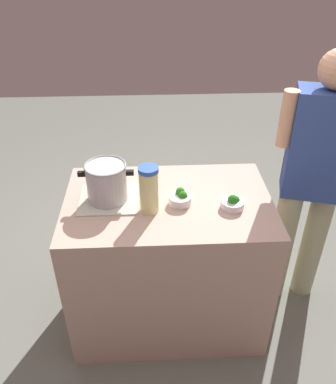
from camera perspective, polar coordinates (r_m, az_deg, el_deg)
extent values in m
plane|color=slate|center=(2.70, 0.00, -16.71)|extent=(8.00, 8.00, 0.00)
cube|color=#C2A08F|center=(2.37, 0.00, -9.92)|extent=(1.11, 0.72, 0.89)
cube|color=beige|center=(2.11, -8.62, -0.99)|extent=(0.31, 0.29, 0.01)
cylinder|color=#B7B7BC|center=(2.06, -8.86, 1.37)|extent=(0.21, 0.21, 0.20)
torus|color=#99999E|center=(2.01, -9.11, 3.77)|extent=(0.22, 0.22, 0.01)
cube|color=black|center=(2.04, -12.39, 2.58)|extent=(0.04, 0.02, 0.02)
cube|color=black|center=(2.02, -5.55, 2.81)|extent=(0.04, 0.02, 0.02)
cylinder|color=beige|center=(1.95, -2.78, 0.06)|extent=(0.10, 0.10, 0.23)
cylinder|color=blue|center=(1.88, -2.88, 3.26)|extent=(0.10, 0.10, 0.02)
ellipsoid|color=yellow|center=(1.93, -2.38, 1.04)|extent=(0.04, 0.04, 0.01)
cylinder|color=silver|center=(2.05, 1.74, -1.14)|extent=(0.12, 0.12, 0.05)
ellipsoid|color=#2F721F|center=(2.04, 2.16, -0.62)|extent=(0.05, 0.05, 0.06)
ellipsoid|color=#2A7524|center=(2.05, 1.79, -0.03)|extent=(0.05, 0.05, 0.05)
cylinder|color=silver|center=(2.05, 9.29, -1.75)|extent=(0.12, 0.12, 0.04)
ellipsoid|color=#287F20|center=(2.03, 9.35, -1.14)|extent=(0.05, 0.05, 0.06)
ellipsoid|color=#247E1D|center=(2.04, 9.74, -1.20)|extent=(0.04, 0.04, 0.05)
cylinder|color=#ADAF8A|center=(2.63, 16.08, -7.43)|extent=(0.14, 0.14, 0.81)
cylinder|color=#ADAF8A|center=(2.70, 20.14, -7.12)|extent=(0.14, 0.14, 0.81)
cube|color=#324B95|center=(2.28, 21.26, 6.35)|extent=(0.38, 0.28, 0.61)
cylinder|color=tan|center=(2.14, 16.88, 10.10)|extent=(0.08, 0.08, 0.30)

